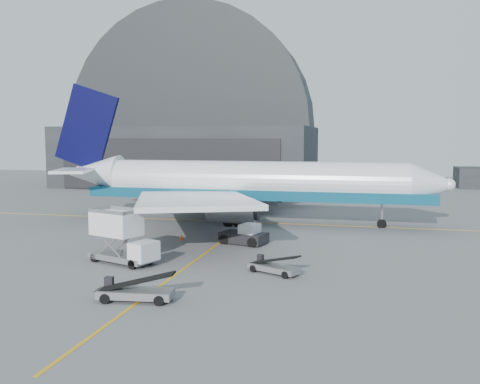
% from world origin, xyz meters
% --- Properties ---
extents(ground, '(200.00, 200.00, 0.00)m').
position_xyz_m(ground, '(0.00, 0.00, 0.00)').
color(ground, '#565659').
rests_on(ground, ground).
extents(taxi_lines, '(80.00, 42.12, 0.02)m').
position_xyz_m(taxi_lines, '(0.00, 12.67, 0.01)').
color(taxi_lines, orange).
rests_on(taxi_lines, ground).
extents(hangar, '(50.00, 28.30, 28.00)m').
position_xyz_m(hangar, '(-22.00, 64.95, 9.54)').
color(hangar, black).
rests_on(hangar, ground).
extents(airliner, '(47.91, 46.46, 16.81)m').
position_xyz_m(airliner, '(-0.98, 19.72, 4.70)').
color(airliner, white).
rests_on(airliner, ground).
extents(catering_truck, '(6.37, 4.15, 4.11)m').
position_xyz_m(catering_truck, '(-5.52, -2.25, 2.08)').
color(catering_truck, slate).
rests_on(catering_truck, ground).
extents(pushback_tug, '(4.77, 3.48, 1.99)m').
position_xyz_m(pushback_tug, '(2.44, 7.56, 0.75)').
color(pushback_tug, black).
rests_on(pushback_tug, ground).
extents(belt_loader_a, '(5.03, 2.20, 1.89)m').
position_xyz_m(belt_loader_a, '(-0.30, -11.24, 0.58)').
color(belt_loader_a, slate).
rests_on(belt_loader_a, ground).
extents(belt_loader_b, '(4.22, 2.97, 1.62)m').
position_xyz_m(belt_loader_b, '(6.95, -2.69, 0.50)').
color(belt_loader_b, slate).
rests_on(belt_loader_b, ground).
extents(traffic_cone, '(0.41, 0.41, 0.59)m').
position_xyz_m(traffic_cone, '(-4.02, 7.93, 0.28)').
color(traffic_cone, '#FF4A08').
rests_on(traffic_cone, ground).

